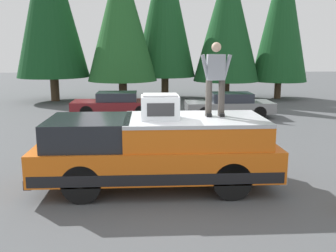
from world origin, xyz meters
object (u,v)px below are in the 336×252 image
compressor_unit (160,107)px  parked_car_maroon (116,104)px  person_on_truck_bed (216,77)px  parked_car_grey (229,105)px  pickup_truck (157,151)px

compressor_unit → parked_car_maroon: (9.82, 1.82, -1.35)m
person_on_truck_bed → parked_car_maroon: person_on_truck_bed is taller
compressor_unit → parked_car_grey: 9.98m
person_on_truck_bed → parked_car_maroon: (9.49, 3.10, -1.97)m
pickup_truck → parked_car_grey: pickup_truck is taller
pickup_truck → person_on_truck_bed: person_on_truck_bed is taller
compressor_unit → person_on_truck_bed: (0.32, -1.29, 0.62)m
person_on_truck_bed → parked_car_grey: (8.87, -2.34, -1.97)m
parked_car_grey → parked_car_maroon: 5.48m
parked_car_grey → pickup_truck: bearing=157.7°
person_on_truck_bed → pickup_truck: bearing=96.6°
compressor_unit → person_on_truck_bed: person_on_truck_bed is taller
person_on_truck_bed → parked_car_maroon: 10.18m
person_on_truck_bed → compressor_unit: bearing=104.0°
compressor_unit → parked_car_maroon: bearing=10.5°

